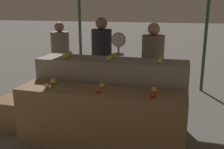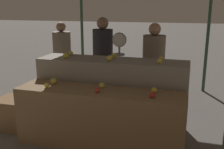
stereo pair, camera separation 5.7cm
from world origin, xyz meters
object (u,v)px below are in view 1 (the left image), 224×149
produce_scale (118,56)px  person_vendor_at_scale (102,56)px  person_customer_left (61,54)px  wooden_crate_side (12,113)px  person_customer_right (152,62)px

produce_scale → person_vendor_at_scale: person_vendor_at_scale is taller
produce_scale → person_customer_left: (-1.51, 0.76, -0.15)m
produce_scale → person_customer_left: bearing=153.1°
person_vendor_at_scale → wooden_crate_side: person_vendor_at_scale is taller
person_customer_right → person_vendor_at_scale: bearing=-16.1°
person_vendor_at_scale → person_customer_left: size_ratio=1.08×
wooden_crate_side → person_vendor_at_scale: bearing=53.2°
person_vendor_at_scale → person_customer_right: size_ratio=1.05×
wooden_crate_side → person_customer_left: bearing=90.6°
person_customer_left → person_vendor_at_scale: bearing=166.5°
produce_scale → person_customer_right: 0.63m
person_vendor_at_scale → wooden_crate_side: bearing=62.9°
produce_scale → person_customer_left: person_customer_left is taller
person_vendor_at_scale → person_customer_left: (-1.09, 0.41, -0.08)m
produce_scale → wooden_crate_side: bearing=-144.1°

